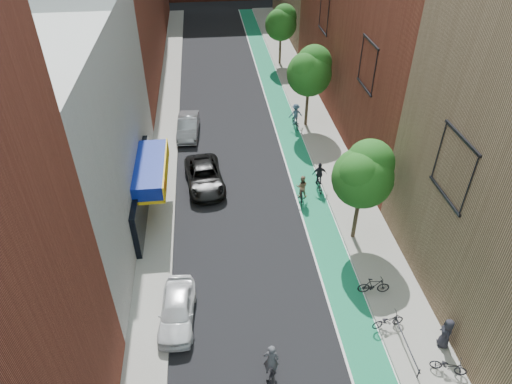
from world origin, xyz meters
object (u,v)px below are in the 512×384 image
object	(u,v)px
parked_car_silver	(188,126)
cyclist_lane_far	(296,117)
parked_car_black	(205,176)
cyclist_lead	(271,368)
parked_car_white	(177,310)
cyclist_lane_near	(302,191)
pedestrian	(446,333)
cyclist_lane_mid	(319,179)

from	to	relation	value
parked_car_silver	cyclist_lane_far	distance (m)	8.85
parked_car_black	cyclist_lead	xyz separation A→B (m)	(2.49, -14.83, 0.01)
parked_car_white	parked_car_silver	size ratio (longest dim) A/B	0.91
parked_car_black	cyclist_lane_near	size ratio (longest dim) A/B	2.71
cyclist_lead	cyclist_lane_far	size ratio (longest dim) A/B	1.06
parked_car_silver	pedestrian	distance (m)	24.43
parked_car_white	cyclist_lane_far	size ratio (longest dim) A/B	1.99
parked_car_black	cyclist_lead	bearing A→B (deg)	-86.42
parked_car_white	parked_car_silver	bearing A→B (deg)	92.33
parked_car_black	cyclist_lane_near	distance (m)	6.73
parked_car_silver	cyclist_lead	bearing A→B (deg)	-76.85
parked_car_silver	cyclist_lane_far	xyz separation A→B (m)	(8.84, 0.23, 0.18)
cyclist_lead	pedestrian	size ratio (longest dim) A/B	1.30
pedestrian	cyclist_lane_near	bearing A→B (deg)	-145.15
cyclist_lane_near	cyclist_lane_far	world-z (taller)	cyclist_lane_far
parked_car_white	cyclist_lane_far	distance (m)	20.88
parked_car_silver	pedestrian	bearing A→B (deg)	-57.45
pedestrian	cyclist_lane_mid	bearing A→B (deg)	-152.95
parked_car_white	cyclist_lane_mid	xyz separation A→B (m)	(9.30, 9.91, 0.06)
cyclist_lane_mid	cyclist_lane_far	distance (m)	8.78
cyclist_lane_mid	cyclist_lane_far	xyz separation A→B (m)	(0.00, 8.78, 0.16)
parked_car_white	cyclist_lane_far	world-z (taller)	cyclist_lane_far
cyclist_lane_mid	cyclist_lead	bearing A→B (deg)	71.13
cyclist_lane_mid	cyclist_lane_far	size ratio (longest dim) A/B	0.97
parked_car_silver	cyclist_lane_near	xyz separation A→B (m)	(7.39, -9.78, 0.05)
cyclist_lane_near	cyclist_lane_far	distance (m)	10.11
pedestrian	parked_car_silver	bearing A→B (deg)	-136.92
parked_car_white	cyclist_lead	distance (m)	5.47
parked_car_silver	pedestrian	xyz separation A→B (m)	(11.74, -21.42, 0.25)
cyclist_lane_far	pedestrian	bearing A→B (deg)	90.94
cyclist_lane_far	pedestrian	world-z (taller)	cyclist_lane_far
parked_car_black	cyclist_lane_mid	bearing A→B (deg)	-15.39
parked_car_white	parked_car_black	bearing A→B (deg)	85.62
parked_car_white	parked_car_silver	xyz separation A→B (m)	(0.46, 18.46, 0.04)
parked_car_silver	parked_car_black	bearing A→B (deg)	-77.26
parked_car_white	cyclist_lead	xyz separation A→B (m)	(4.09, -3.63, 0.03)
parked_car_black	cyclist_lane_far	xyz separation A→B (m)	(7.70, 7.50, 0.19)
parked_car_white	cyclist_lane_far	bearing A→B (deg)	67.30
parked_car_silver	parked_car_white	bearing A→B (deg)	-87.60
cyclist_lead	cyclist_lane_mid	xyz separation A→B (m)	(5.21, 13.55, 0.03)
pedestrian	cyclist_lead	bearing A→B (deg)	-70.88
cyclist_lane_near	pedestrian	size ratio (longest dim) A/B	1.14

